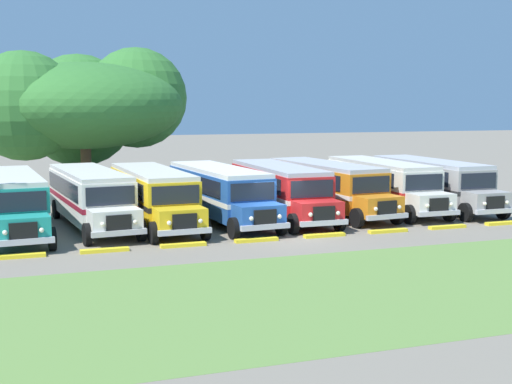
{
  "coord_description": "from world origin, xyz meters",
  "views": [
    {
      "loc": [
        -11.8,
        -29.29,
        6.06
      ],
      "look_at": [
        0.0,
        4.19,
        1.6
      ],
      "focal_mm": 48.54,
      "sensor_mm": 36.0,
      "label": 1
    }
  ],
  "objects_px": {
    "parked_bus_slot_7": "(432,181)",
    "broad_shade_tree": "(83,106)",
    "parked_bus_slot_2": "(153,194)",
    "parked_bus_slot_4": "(280,188)",
    "parked_bus_slot_0": "(12,200)",
    "parked_bus_slot_5": "(327,185)",
    "parked_bus_slot_6": "(383,183)",
    "parked_bus_slot_1": "(91,195)",
    "parked_bus_slot_3": "(220,191)"
  },
  "relations": [
    {
      "from": "parked_bus_slot_7",
      "to": "parked_bus_slot_5",
      "type": "bearing_deg",
      "value": -92.81
    },
    {
      "from": "parked_bus_slot_1",
      "to": "parked_bus_slot_5",
      "type": "xyz_separation_m",
      "value": [
        13.11,
        0.03,
        0.0
      ]
    },
    {
      "from": "parked_bus_slot_4",
      "to": "parked_bus_slot_5",
      "type": "relative_size",
      "value": 0.99
    },
    {
      "from": "parked_bus_slot_2",
      "to": "parked_bus_slot_7",
      "type": "bearing_deg",
      "value": 88.74
    },
    {
      "from": "parked_bus_slot_3",
      "to": "parked_bus_slot_6",
      "type": "xyz_separation_m",
      "value": [
        10.13,
        0.78,
        0.0
      ]
    },
    {
      "from": "parked_bus_slot_3",
      "to": "parked_bus_slot_5",
      "type": "relative_size",
      "value": 1.0
    },
    {
      "from": "parked_bus_slot_2",
      "to": "parked_bus_slot_3",
      "type": "distance_m",
      "value": 3.52
    },
    {
      "from": "parked_bus_slot_7",
      "to": "parked_bus_slot_6",
      "type": "bearing_deg",
      "value": -97.11
    },
    {
      "from": "parked_bus_slot_7",
      "to": "broad_shade_tree",
      "type": "height_order",
      "value": "broad_shade_tree"
    },
    {
      "from": "parked_bus_slot_3",
      "to": "parked_bus_slot_5",
      "type": "xyz_separation_m",
      "value": [
        6.54,
        0.7,
        0.0
      ]
    },
    {
      "from": "parked_bus_slot_3",
      "to": "parked_bus_slot_7",
      "type": "xyz_separation_m",
      "value": [
        13.22,
        0.41,
        0.0
      ]
    },
    {
      "from": "parked_bus_slot_0",
      "to": "broad_shade_tree",
      "type": "height_order",
      "value": "broad_shade_tree"
    },
    {
      "from": "parked_bus_slot_3",
      "to": "broad_shade_tree",
      "type": "distance_m",
      "value": 15.87
    },
    {
      "from": "parked_bus_slot_0",
      "to": "broad_shade_tree",
      "type": "xyz_separation_m",
      "value": [
        4.79,
        14.19,
        4.45
      ]
    },
    {
      "from": "parked_bus_slot_4",
      "to": "parked_bus_slot_6",
      "type": "height_order",
      "value": "same"
    },
    {
      "from": "parked_bus_slot_3",
      "to": "parked_bus_slot_7",
      "type": "height_order",
      "value": "same"
    },
    {
      "from": "broad_shade_tree",
      "to": "parked_bus_slot_7",
      "type": "bearing_deg",
      "value": -36.33
    },
    {
      "from": "parked_bus_slot_3",
      "to": "parked_bus_slot_4",
      "type": "relative_size",
      "value": 1.01
    },
    {
      "from": "parked_bus_slot_3",
      "to": "parked_bus_slot_5",
      "type": "bearing_deg",
      "value": 91.81
    },
    {
      "from": "parked_bus_slot_4",
      "to": "parked_bus_slot_6",
      "type": "bearing_deg",
      "value": 96.48
    },
    {
      "from": "parked_bus_slot_1",
      "to": "parked_bus_slot_6",
      "type": "relative_size",
      "value": 1.01
    },
    {
      "from": "parked_bus_slot_2",
      "to": "parked_bus_slot_5",
      "type": "xyz_separation_m",
      "value": [
        10.06,
        0.65,
        0.0
      ]
    },
    {
      "from": "parked_bus_slot_5",
      "to": "parked_bus_slot_7",
      "type": "distance_m",
      "value": 6.69
    },
    {
      "from": "parked_bus_slot_4",
      "to": "broad_shade_tree",
      "type": "relative_size",
      "value": 0.74
    },
    {
      "from": "parked_bus_slot_2",
      "to": "broad_shade_tree",
      "type": "distance_m",
      "value": 14.96
    },
    {
      "from": "parked_bus_slot_4",
      "to": "parked_bus_slot_7",
      "type": "relative_size",
      "value": 1.0
    },
    {
      "from": "parked_bus_slot_6",
      "to": "broad_shade_tree",
      "type": "bearing_deg",
      "value": -130.32
    },
    {
      "from": "parked_bus_slot_4",
      "to": "parked_bus_slot_6",
      "type": "distance_m",
      "value": 6.73
    },
    {
      "from": "parked_bus_slot_4",
      "to": "parked_bus_slot_5",
      "type": "distance_m",
      "value": 3.16
    },
    {
      "from": "parked_bus_slot_1",
      "to": "broad_shade_tree",
      "type": "distance_m",
      "value": 14.28
    },
    {
      "from": "parked_bus_slot_2",
      "to": "parked_bus_slot_7",
      "type": "height_order",
      "value": "same"
    },
    {
      "from": "parked_bus_slot_0",
      "to": "broad_shade_tree",
      "type": "relative_size",
      "value": 0.75
    },
    {
      "from": "parked_bus_slot_3",
      "to": "parked_bus_slot_4",
      "type": "bearing_deg",
      "value": 87.22
    },
    {
      "from": "parked_bus_slot_2",
      "to": "parked_bus_slot_5",
      "type": "distance_m",
      "value": 10.08
    },
    {
      "from": "parked_bus_slot_0",
      "to": "parked_bus_slot_2",
      "type": "bearing_deg",
      "value": 86.35
    },
    {
      "from": "parked_bus_slot_2",
      "to": "parked_bus_slot_0",
      "type": "bearing_deg",
      "value": -92.07
    },
    {
      "from": "parked_bus_slot_0",
      "to": "parked_bus_slot_7",
      "type": "xyz_separation_m",
      "value": [
        23.53,
        0.41,
        0.0
      ]
    },
    {
      "from": "parked_bus_slot_6",
      "to": "parked_bus_slot_1",
      "type": "bearing_deg",
      "value": -89.33
    },
    {
      "from": "parked_bus_slot_2",
      "to": "parked_bus_slot_5",
      "type": "height_order",
      "value": "same"
    },
    {
      "from": "parked_bus_slot_0",
      "to": "parked_bus_slot_2",
      "type": "xyz_separation_m",
      "value": [
        6.79,
        0.05,
        0.0
      ]
    },
    {
      "from": "parked_bus_slot_4",
      "to": "broad_shade_tree",
      "type": "xyz_separation_m",
      "value": [
        -8.95,
        14.1,
        4.45
      ]
    },
    {
      "from": "parked_bus_slot_7",
      "to": "broad_shade_tree",
      "type": "bearing_deg",
      "value": -126.67
    },
    {
      "from": "parked_bus_slot_5",
      "to": "parked_bus_slot_6",
      "type": "relative_size",
      "value": 1.01
    },
    {
      "from": "parked_bus_slot_1",
      "to": "parked_bus_slot_6",
      "type": "bearing_deg",
      "value": 84.64
    },
    {
      "from": "parked_bus_slot_7",
      "to": "parked_bus_slot_1",
      "type": "bearing_deg",
      "value": -91.08
    },
    {
      "from": "parked_bus_slot_5",
      "to": "parked_bus_slot_0",
      "type": "bearing_deg",
      "value": -93.07
    },
    {
      "from": "parked_bus_slot_0",
      "to": "parked_bus_slot_1",
      "type": "distance_m",
      "value": 3.79
    },
    {
      "from": "parked_bus_slot_0",
      "to": "parked_bus_slot_3",
      "type": "bearing_deg",
      "value": 85.91
    },
    {
      "from": "parked_bus_slot_0",
      "to": "parked_bus_slot_3",
      "type": "height_order",
      "value": "same"
    },
    {
      "from": "parked_bus_slot_7",
      "to": "parked_bus_slot_4",
      "type": "bearing_deg",
      "value": -88.46
    }
  ]
}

